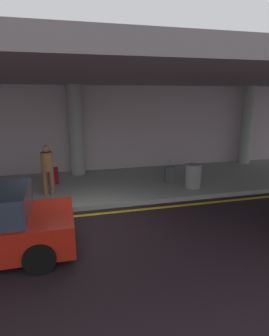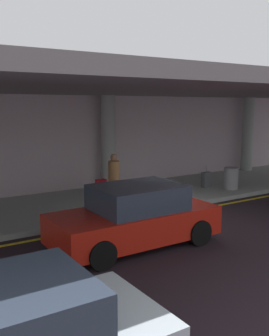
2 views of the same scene
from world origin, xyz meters
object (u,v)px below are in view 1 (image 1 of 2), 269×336
(suitcase_upright_primary, at_px, (169,175))
(support_column_left_mid, at_px, (247,126))
(support_column_far_left, at_px, (76,131))
(trash_bin_steel, at_px, (193,176))
(traveler_with_luggage, at_px, (47,167))
(suitcase_upright_secondary, at_px, (53,176))

(suitcase_upright_primary, bearing_deg, support_column_left_mid, 27.28)
(support_column_far_left, xyz_separation_m, trash_bin_steel, (3.91, -2.83, -1.40))
(support_column_far_left, distance_m, trash_bin_steel, 5.03)
(support_column_far_left, bearing_deg, traveler_with_luggage, -115.16)
(support_column_far_left, height_order, suitcase_upright_primary, support_column_far_left)
(traveler_with_luggage, relative_size, suitcase_upright_primary, 1.87)
(support_column_left_mid, distance_m, trash_bin_steel, 5.17)
(suitcase_upright_secondary, bearing_deg, support_column_far_left, 73.97)
(support_column_left_mid, bearing_deg, traveler_with_luggage, -165.57)
(support_column_left_mid, height_order, traveler_with_luggage, support_column_left_mid)
(support_column_far_left, relative_size, traveler_with_luggage, 2.17)
(traveler_with_luggage, relative_size, trash_bin_steel, 1.98)
(suitcase_upright_primary, height_order, suitcase_upright_secondary, same)
(traveler_with_luggage, bearing_deg, trash_bin_steel, -163.93)
(support_column_left_mid, relative_size, trash_bin_steel, 4.29)
(support_column_far_left, relative_size, suitcase_upright_primary, 4.06)
(traveler_with_luggage, xyz_separation_m, suitcase_upright_primary, (4.41, 0.26, -0.65))
(support_column_left_mid, bearing_deg, suitcase_upright_primary, -156.05)
(trash_bin_steel, bearing_deg, suitcase_upright_primary, 129.11)
(support_column_far_left, relative_size, support_column_left_mid, 1.00)
(support_column_left_mid, xyz_separation_m, traveler_with_luggage, (-9.10, -2.34, -0.86))
(trash_bin_steel, bearing_deg, support_column_far_left, 144.10)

